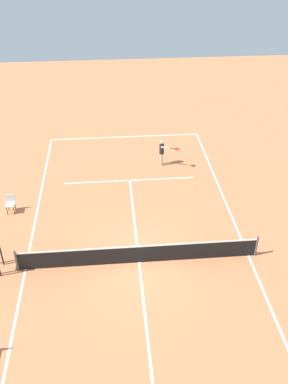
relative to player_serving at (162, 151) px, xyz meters
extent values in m
plane|color=#D37A4C|center=(2.08, 8.41, -0.99)|extent=(60.00, 60.00, 0.00)
cube|color=white|center=(2.08, -3.98, -0.99)|extent=(9.99, 0.10, 0.01)
cube|color=white|center=(-2.92, 8.41, -0.99)|extent=(0.10, 24.77, 0.01)
cube|color=white|center=(7.08, 8.41, -0.99)|extent=(0.10, 24.77, 0.01)
cube|color=white|center=(2.08, 1.59, -0.99)|extent=(7.50, 0.10, 0.01)
cube|color=white|center=(2.08, 8.41, -0.99)|extent=(0.10, 13.63, 0.01)
cylinder|color=#4C4C51|center=(-3.22, 8.41, -0.46)|extent=(0.10, 0.10, 1.07)
cylinder|color=#4C4C51|center=(7.38, 8.41, -0.46)|extent=(0.10, 0.10, 1.07)
cube|color=black|center=(2.08, 8.41, -0.54)|extent=(10.59, 0.03, 0.91)
cube|color=white|center=(2.08, 8.41, -0.06)|extent=(10.59, 0.04, 0.06)
cylinder|color=beige|center=(0.01, -0.12, -0.60)|extent=(0.12, 0.12, 0.78)
cylinder|color=beige|center=(0.08, 0.07, -0.60)|extent=(0.12, 0.12, 0.78)
cylinder|color=black|center=(0.05, -0.03, 0.09)|extent=(0.28, 0.28, 0.61)
sphere|color=beige|center=(0.05, -0.03, 0.57)|extent=(0.22, 0.22, 0.22)
cylinder|color=beige|center=(-0.02, -0.20, 0.12)|extent=(0.09, 0.09, 0.54)
cylinder|color=beige|center=(-0.14, 0.24, 0.32)|extent=(0.54, 0.27, 0.09)
cylinder|color=black|center=(-0.52, 0.38, 0.32)|extent=(0.26, 0.12, 0.04)
ellipsoid|color=red|center=(-0.79, 0.48, 0.32)|extent=(0.40, 0.37, 0.04)
sphere|color=#CCE033|center=(-1.60, 2.35, -0.96)|extent=(0.07, 0.07, 0.07)
cylinder|color=#232328|center=(8.08, 8.01, -0.22)|extent=(0.07, 0.07, 1.55)
cylinder|color=#262626|center=(8.20, 4.29, -0.77)|extent=(0.04, 0.04, 0.45)
cylinder|color=#262626|center=(8.55, 4.29, -0.77)|extent=(0.04, 0.04, 0.45)
cylinder|color=#262626|center=(8.20, 3.94, -0.77)|extent=(0.04, 0.04, 0.45)
cylinder|color=#262626|center=(8.55, 3.94, -0.77)|extent=(0.04, 0.04, 0.45)
cube|color=silver|center=(8.38, 4.11, -0.51)|extent=(0.44, 0.44, 0.06)
cube|color=silver|center=(8.38, 3.89, -0.26)|extent=(0.44, 0.04, 0.44)
camera|label=1|loc=(3.09, 22.27, 12.26)|focal=39.69mm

